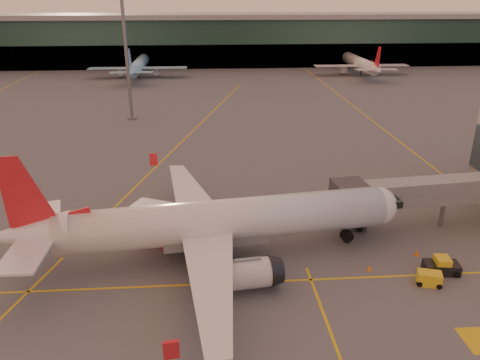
{
  "coord_description": "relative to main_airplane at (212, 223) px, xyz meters",
  "views": [
    {
      "loc": [
        -4.3,
        -31.37,
        25.08
      ],
      "look_at": [
        -0.71,
        17.96,
        5.0
      ],
      "focal_mm": 35.0,
      "sensor_mm": 36.0,
      "label": 1
    }
  ],
  "objects": [
    {
      "name": "ground",
      "position": [
        4.04,
        -9.59,
        -3.92
      ],
      "size": [
        600.0,
        600.0,
        0.0
      ],
      "primitive_type": "plane",
      "color": "#4C4F54",
      "rests_on": "ground"
    },
    {
      "name": "taxi_markings",
      "position": [
        -3.28,
        34.9,
        -3.91
      ],
      "size": [
        100.12,
        173.0,
        0.01
      ],
      "color": "gold",
      "rests_on": "ground"
    },
    {
      "name": "terminal",
      "position": [
        4.04,
        132.2,
        4.84
      ],
      "size": [
        400.0,
        20.0,
        17.6
      ],
      "color": "#19382D",
      "rests_on": "ground"
    },
    {
      "name": "mast_west_near",
      "position": [
        -15.96,
        56.41,
        10.94
      ],
      "size": [
        2.4,
        2.4,
        25.6
      ],
      "color": "slate",
      "rests_on": "ground"
    },
    {
      "name": "distant_aircraft_row",
      "position": [
        -49.71,
        108.41,
        -3.92
      ],
      "size": [
        225.0,
        34.0,
        13.0
      ],
      "color": "#86BFE1",
      "rests_on": "ground"
    },
    {
      "name": "main_airplane",
      "position": [
        0.0,
        0.0,
        0.0
      ],
      "size": [
        39.93,
        36.12,
        12.06
      ],
      "rotation": [
        0.0,
        0.0,
        0.13
      ],
      "color": "silver",
      "rests_on": "ground"
    },
    {
      "name": "jet_bridge",
      "position": [
        27.67,
        5.43,
        0.22
      ],
      "size": [
        27.18,
        5.96,
        5.94
      ],
      "color": "slate",
      "rests_on": "ground"
    },
    {
      "name": "catering_truck",
      "position": [
        -5.36,
        3.38,
        -1.42
      ],
      "size": [
        6.17,
        4.53,
        4.39
      ],
      "rotation": [
        0.0,
        0.0,
        -0.42
      ],
      "color": "red",
      "rests_on": "ground"
    },
    {
      "name": "gpu_cart",
      "position": [
        19.65,
        -6.1,
        -3.3
      ],
      "size": [
        2.46,
        1.88,
        1.27
      ],
      "rotation": [
        0.0,
        0.0,
        -0.3
      ],
      "color": "gold",
      "rests_on": "ground"
    },
    {
      "name": "pushback_tug",
      "position": [
        21.7,
        -4.31,
        -3.24
      ],
      "size": [
        3.4,
        2.1,
        1.66
      ],
      "rotation": [
        0.0,
        0.0,
        -0.12
      ],
      "color": "black",
      "rests_on": "ground"
    },
    {
      "name": "cone_nose",
      "position": [
        20.74,
        -1.09,
        -3.62
      ],
      "size": [
        0.48,
        0.48,
        0.61
      ],
      "color": "orange",
      "rests_on": "ground"
    },
    {
      "name": "cone_tail",
      "position": [
        -20.6,
        1.37,
        -3.66
      ],
      "size": [
        0.43,
        0.43,
        0.54
      ],
      "color": "orange",
      "rests_on": "ground"
    },
    {
      "name": "cone_wing_left",
      "position": [
        -1.43,
        17.19,
        -3.63
      ],
      "size": [
        0.47,
        0.47,
        0.59
      ],
      "color": "orange",
      "rests_on": "ground"
    },
    {
      "name": "cone_fwd",
      "position": [
        14.99,
        -3.41,
        -3.65
      ],
      "size": [
        0.44,
        0.44,
        0.56
      ],
      "color": "orange",
      "rests_on": "ground"
    }
  ]
}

